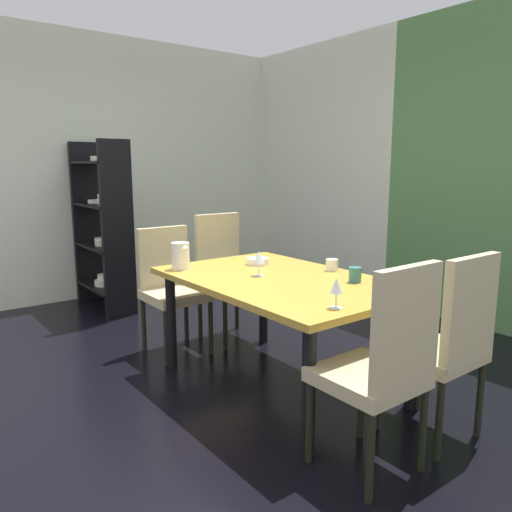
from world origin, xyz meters
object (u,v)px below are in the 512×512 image
object	(u,v)px
display_shelf	(102,228)
cup_east	(355,275)
chair_left_near	(171,283)
cup_north	(332,265)
chair_left_far	(225,271)
chair_right_near	(383,362)
pitcher_near_window	(181,256)
wine_glass_right	(336,286)
dining_table	(281,290)
wine_glass_front	(259,258)
chair_right_far	(446,340)
serving_bowl_near_shelf	(258,261)

from	to	relation	value
display_shelf	cup_east	bearing A→B (deg)	10.14
chair_left_near	cup_north	world-z (taller)	chair_left_near
cup_north	chair_left_far	bearing A→B (deg)	-171.33
chair_left_near	cup_east	xyz separation A→B (m)	(1.39, 0.54, 0.24)
chair_right_near	pitcher_near_window	bearing A→B (deg)	94.01
chair_right_near	wine_glass_right	world-z (taller)	chair_right_near
dining_table	display_shelf	xyz separation A→B (m)	(-2.52, -0.23, 0.17)
chair_left_near	wine_glass_front	size ratio (longest dim) A/B	5.88
chair_left_far	chair_right_near	distance (m)	2.12
chair_right_near	pitcher_near_window	size ratio (longest dim) A/B	5.50
chair_right_far	display_shelf	bearing A→B (deg)	97.80
chair_right_near	cup_north	bearing A→B (deg)	55.54
display_shelf	pitcher_near_window	world-z (taller)	display_shelf
wine_glass_front	cup_north	size ratio (longest dim) A/B	1.98
wine_glass_front	serving_bowl_near_shelf	distance (m)	0.39
display_shelf	wine_glass_front	distance (m)	2.39
chair_right_far	cup_north	distance (m)	1.02
chair_right_near	cup_east	size ratio (longest dim) A/B	10.95
chair_right_far	wine_glass_right	bearing A→B (deg)	144.96
wine_glass_front	display_shelf	bearing A→B (deg)	-176.31
wine_glass_front	serving_bowl_near_shelf	size ratio (longest dim) A/B	1.00
cup_north	pitcher_near_window	distance (m)	1.05
serving_bowl_near_shelf	cup_east	xyz separation A→B (m)	(0.80, 0.14, 0.02)
dining_table	serving_bowl_near_shelf	distance (m)	0.47
display_shelf	serving_bowl_near_shelf	xyz separation A→B (m)	(2.09, 0.38, -0.07)
chair_left_near	chair_right_far	world-z (taller)	chair_right_far
wine_glass_right	pitcher_near_window	bearing A→B (deg)	-173.42
chair_left_near	cup_north	bearing A→B (deg)	122.47
chair_left_near	chair_right_near	size ratio (longest dim) A/B	0.94
display_shelf	pitcher_near_window	distance (m)	1.89
dining_table	wine_glass_front	distance (m)	0.25
chair_right_far	serving_bowl_near_shelf	bearing A→B (deg)	94.26
dining_table	pitcher_near_window	world-z (taller)	pitcher_near_window
chair_left_far	wine_glass_front	world-z (taller)	chair_left_far
serving_bowl_near_shelf	pitcher_near_window	xyz separation A→B (m)	(-0.20, -0.52, 0.07)
chair_right_far	wine_glass_front	distance (m)	1.24
chair_left_near	wine_glass_front	xyz separation A→B (m)	(0.89, 0.18, 0.31)
chair_left_near	pitcher_near_window	world-z (taller)	chair_left_near
dining_table	chair_left_near	world-z (taller)	chair_left_near
wine_glass_front	dining_table	bearing A→B (deg)	29.14
chair_right_far	chair_right_near	size ratio (longest dim) A/B	0.98
dining_table	display_shelf	bearing A→B (deg)	-174.81
display_shelf	cup_east	world-z (taller)	display_shelf
wine_glass_front	chair_right_near	bearing A→B (deg)	-8.88
chair_right_far	chair_right_near	bearing A→B (deg)	-179.85
wine_glass_right	pitcher_near_window	xyz separation A→B (m)	(-1.33, -0.15, -0.02)
dining_table	wine_glass_front	world-z (taller)	wine_glass_front
cup_east	wine_glass_front	bearing A→B (deg)	-144.11
chair_right_near	display_shelf	bearing A→B (deg)	89.55
chair_right_far	dining_table	bearing A→B (deg)	104.05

